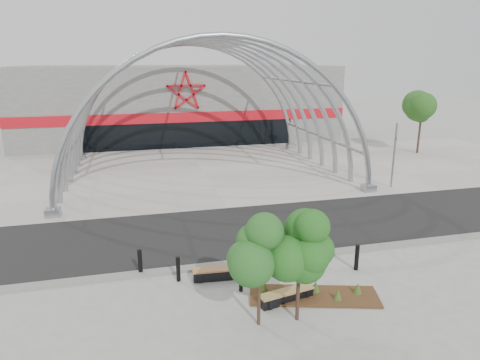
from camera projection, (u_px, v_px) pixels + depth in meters
The scene contains 18 objects.
ground at pixel (261, 259), 19.26m from camera, with size 140.00×140.00×0.00m, color gray.
road at pixel (242, 230), 22.53m from camera, with size 140.00×7.00×0.02m, color black.
forecourt at pixel (205, 173), 33.73m from camera, with size 60.00×17.00×0.04m, color #A9A498.
kerb at pixel (263, 260), 19.01m from camera, with size 60.00×0.50×0.12m, color slate.
arena_building at pixel (178, 101), 49.42m from camera, with size 34.00×15.24×8.00m.
vault_canopy at pixel (205, 173), 33.73m from camera, with size 20.80×15.80×20.36m.
planting_bed at pixel (312, 294), 16.16m from camera, with size 5.05×2.76×0.51m.
signal_pole at pixel (394, 154), 29.36m from camera, with size 0.35×0.63×4.55m.
street_tree_0 at pixel (259, 254), 13.80m from camera, with size 1.60×1.60×3.64m.
street_tree_1 at pixel (300, 246), 14.03m from camera, with size 1.62×1.62×3.83m.
bench_0 at pixel (221, 273), 17.45m from camera, with size 2.36×0.69×0.49m.
bench_1 at pixel (286, 296), 15.78m from camera, with size 2.22×0.91×0.46m.
bollard_0 at pixel (140, 262), 17.74m from camera, with size 0.18×0.18×1.10m, color black.
bollard_1 at pixel (178, 269), 17.21m from camera, with size 0.17×0.17×1.04m, color black.
bollard_2 at pixel (241, 280), 16.46m from camera, with size 0.15×0.15×0.96m, color black.
bollard_3 at pixel (357, 257), 18.12m from camera, with size 0.18×0.18×1.14m, color black.
bollard_4 at pixel (309, 238), 20.19m from camera, with size 0.17×0.17×1.04m, color black.
bg_tree_1 at pixel (422, 109), 39.81m from camera, with size 2.70×2.70×5.91m.
Camera 1 is at (-5.19, -16.82, 8.65)m, focal length 32.00 mm.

